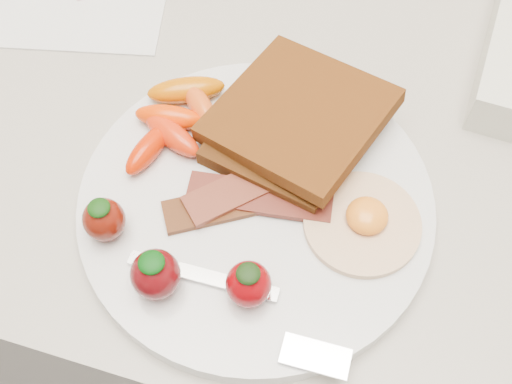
# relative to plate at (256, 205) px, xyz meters

# --- Properties ---
(counter) EXTENTS (2.00, 0.60, 0.90)m
(counter) POSITION_rel_plate_xyz_m (-0.01, 0.15, -0.46)
(counter) COLOR gray
(counter) RESTS_ON ground
(plate) EXTENTS (0.27, 0.27, 0.02)m
(plate) POSITION_rel_plate_xyz_m (0.00, 0.00, 0.00)
(plate) COLOR silver
(plate) RESTS_ON counter
(toast_lower) EXTENTS (0.12, 0.12, 0.01)m
(toast_lower) POSITION_rel_plate_xyz_m (0.01, 0.06, 0.02)
(toast_lower) COLOR black
(toast_lower) RESTS_ON plate
(toast_upper) EXTENTS (0.15, 0.15, 0.03)m
(toast_upper) POSITION_rel_plate_xyz_m (0.01, 0.07, 0.03)
(toast_upper) COLOR #39230C
(toast_upper) RESTS_ON toast_lower
(fried_egg) EXTENTS (0.11, 0.11, 0.02)m
(fried_egg) POSITION_rel_plate_xyz_m (0.08, 0.00, 0.01)
(fried_egg) COLOR beige
(fried_egg) RESTS_ON plate
(bacon_strips) EXTENTS (0.13, 0.11, 0.01)m
(bacon_strips) POSITION_rel_plate_xyz_m (-0.00, -0.00, 0.01)
(bacon_strips) COLOR black
(bacon_strips) RESTS_ON plate
(baby_carrots) EXTENTS (0.07, 0.11, 0.02)m
(baby_carrots) POSITION_rel_plate_xyz_m (-0.08, 0.05, 0.02)
(baby_carrots) COLOR #E63600
(baby_carrots) RESTS_ON plate
(strawberries) EXTENTS (0.14, 0.06, 0.04)m
(strawberries) POSITION_rel_plate_xyz_m (-0.04, -0.07, 0.03)
(strawberries) COLOR #571007
(strawberries) RESTS_ON plate
(fork) EXTENTS (0.17, 0.05, 0.00)m
(fork) POSITION_rel_plate_xyz_m (0.02, -0.09, 0.01)
(fork) COLOR silver
(fork) RESTS_ON plate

